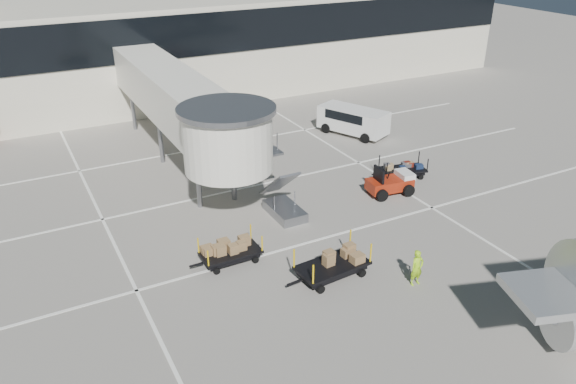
% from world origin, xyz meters
% --- Properties ---
extents(ground, '(140.00, 140.00, 0.00)m').
position_xyz_m(ground, '(0.00, 0.00, 0.00)').
color(ground, gray).
rests_on(ground, ground).
extents(lane_markings, '(40.00, 30.00, 0.02)m').
position_xyz_m(lane_markings, '(-0.67, 9.33, 0.01)').
color(lane_markings, white).
rests_on(lane_markings, ground).
extents(terminal, '(64.00, 12.11, 15.20)m').
position_xyz_m(terminal, '(-0.35, 29.94, 4.11)').
color(terminal, '#EDE4CC').
rests_on(terminal, ground).
extents(jet_bridge, '(5.70, 20.40, 6.03)m').
position_xyz_m(jet_bridge, '(-3.97, 12.26, 4.28)').
color(jet_bridge, white).
rests_on(jet_bridge, ground).
extents(baggage_tug, '(2.71, 1.91, 1.69)m').
position_xyz_m(baggage_tug, '(5.10, 4.52, 0.61)').
color(baggage_tug, '#99220D').
rests_on(baggage_tug, ground).
extents(suitcase_cart, '(3.38, 1.98, 1.30)m').
position_xyz_m(suitcase_cart, '(7.12, 6.01, 0.48)').
color(suitcase_cart, black).
rests_on(suitcase_cart, ground).
extents(box_cart_near, '(3.95, 1.84, 1.53)m').
position_xyz_m(box_cart_near, '(-2.31, -0.96, 0.57)').
color(box_cart_near, black).
rests_on(box_cart_near, ground).
extents(box_cart_far, '(3.33, 1.37, 1.30)m').
position_xyz_m(box_cart_far, '(-5.60, 2.22, 0.53)').
color(box_cart_far, black).
rests_on(box_cart_far, ground).
extents(ground_worker, '(0.60, 0.40, 1.65)m').
position_xyz_m(ground_worker, '(0.68, -3.08, 0.82)').
color(ground_worker, '#97D616').
rests_on(ground_worker, ground).
extents(minivan, '(3.88, 5.35, 1.89)m').
position_xyz_m(minivan, '(8.58, 13.76, 1.13)').
color(minivan, white).
rests_on(minivan, ground).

